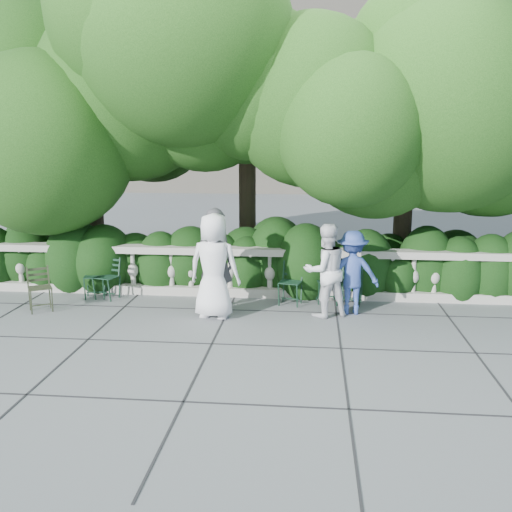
# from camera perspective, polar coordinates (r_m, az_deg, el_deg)

# --- Properties ---
(ground) EXTENTS (90.00, 90.00, 0.00)m
(ground) POSITION_cam_1_polar(r_m,az_deg,el_deg) (9.89, -0.57, -6.87)
(ground) COLOR #5A5E63
(ground) RESTS_ON ground
(balustrade) EXTENTS (12.00, 0.44, 1.00)m
(balustrade) POSITION_cam_1_polar(r_m,az_deg,el_deg) (11.48, 0.39, -1.70)
(balustrade) COLOR #9E998E
(balustrade) RESTS_ON ground
(shrub_hedge) EXTENTS (15.00, 2.60, 1.70)m
(shrub_hedge) POSITION_cam_1_polar(r_m,az_deg,el_deg) (12.76, 0.88, -2.57)
(shrub_hedge) COLOR black
(shrub_hedge) RESTS_ON ground
(tree_canopy) EXTENTS (15.04, 6.52, 6.78)m
(tree_canopy) POSITION_cam_1_polar(r_m,az_deg,el_deg) (12.54, 4.26, 15.40)
(tree_canopy) COLOR #3F3023
(tree_canopy) RESTS_ON ground
(chair_a) EXTENTS (0.53, 0.56, 0.84)m
(chair_a) POSITION_cam_1_polar(r_m,az_deg,el_deg) (11.78, -15.80, -4.24)
(chair_a) COLOR black
(chair_a) RESTS_ON ground
(chair_b) EXTENTS (0.56, 0.58, 0.84)m
(chair_b) POSITION_cam_1_polar(r_m,az_deg,el_deg) (11.68, -15.04, -4.34)
(chair_b) COLOR black
(chair_b) RESTS_ON ground
(chair_c) EXTENTS (0.53, 0.57, 0.84)m
(chair_c) POSITION_cam_1_polar(r_m,az_deg,el_deg) (10.91, 3.23, -5.08)
(chair_c) COLOR black
(chair_c) RESTS_ON ground
(chair_d) EXTENTS (0.50, 0.53, 0.84)m
(chair_d) POSITION_cam_1_polar(r_m,az_deg,el_deg) (11.12, 7.17, -4.84)
(chair_d) COLOR black
(chair_d) RESTS_ON ground
(chair_e) EXTENTS (0.53, 0.56, 0.84)m
(chair_e) POSITION_cam_1_polar(r_m,az_deg,el_deg) (11.08, 9.33, -4.95)
(chair_e) COLOR black
(chair_e) RESTS_ON ground
(chair_f) EXTENTS (0.58, 0.61, 0.84)m
(chair_f) POSITION_cam_1_polar(r_m,az_deg,el_deg) (10.99, 8.97, -5.09)
(chair_f) COLOR black
(chair_f) RESTS_ON ground
(chair_weathered) EXTENTS (0.63, 0.64, 0.84)m
(chair_weathered) POSITION_cam_1_polar(r_m,az_deg,el_deg) (11.21, -20.56, -5.38)
(chair_weathered) COLOR black
(chair_weathered) RESTS_ON ground
(person_businessman) EXTENTS (1.00, 0.74, 1.88)m
(person_businessman) POSITION_cam_1_polar(r_m,az_deg,el_deg) (10.08, -4.23, -0.99)
(person_businessman) COLOR white
(person_businessman) RESTS_ON ground
(person_woman_grey) EXTENTS (0.83, 0.71, 1.93)m
(person_woman_grey) POSITION_cam_1_polar(r_m,az_deg,el_deg) (10.41, -4.03, -0.42)
(person_woman_grey) COLOR #3B3A3F
(person_woman_grey) RESTS_ON ground
(person_casual_man) EXTENTS (1.01, 0.92, 1.68)m
(person_casual_man) POSITION_cam_1_polar(r_m,az_deg,el_deg) (10.21, 6.95, -1.45)
(person_casual_man) COLOR white
(person_casual_man) RESTS_ON ground
(person_older_blue) EXTENTS (1.03, 0.64, 1.53)m
(person_older_blue) POSITION_cam_1_polar(r_m,az_deg,el_deg) (10.46, 9.58, -1.64)
(person_older_blue) COLOR #334C9B
(person_older_blue) RESTS_ON ground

